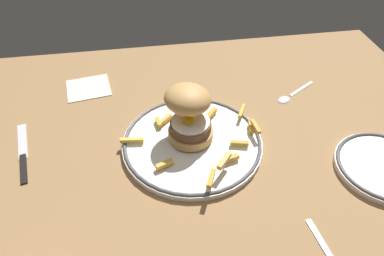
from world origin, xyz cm
name	(u,v)px	position (x,y,z in cm)	size (l,w,h in cm)	color
ground_plane	(199,151)	(0.00, 0.00, -2.00)	(118.41, 85.41, 4.00)	#987046
dinner_plate	(192,141)	(-1.38, 0.31, 0.84)	(28.96, 28.96, 1.60)	white
burger	(189,112)	(-1.69, 2.21, 7.31)	(13.27, 13.10, 11.43)	tan
fries_pile	(207,139)	(1.39, -1.09, 2.54)	(28.55, 23.13, 2.86)	gold
side_plate	(384,166)	(34.19, -12.43, 0.83)	(18.47, 18.47, 1.60)	white
knife	(23,156)	(-35.64, 2.12, 0.26)	(5.25, 17.91, 0.70)	black
spoon	(288,96)	(24.18, 12.50, 0.36)	(12.18, 8.49, 0.90)	silver
napkin	(88,88)	(-23.91, 24.16, 0.20)	(10.47, 9.67, 0.40)	silver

